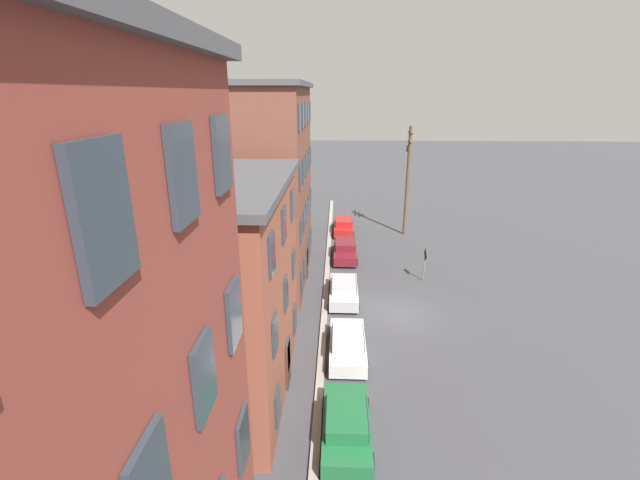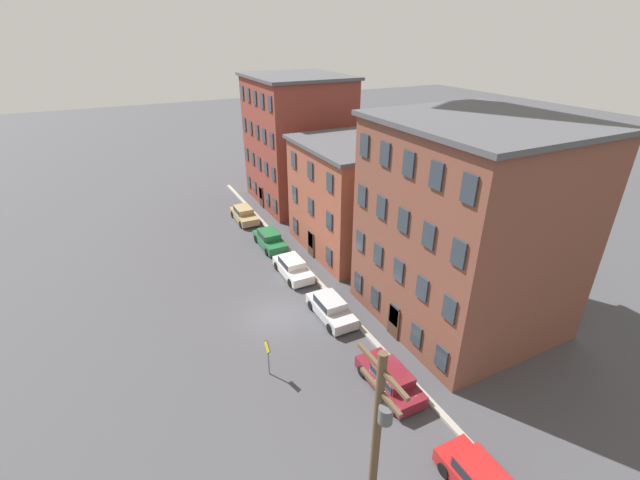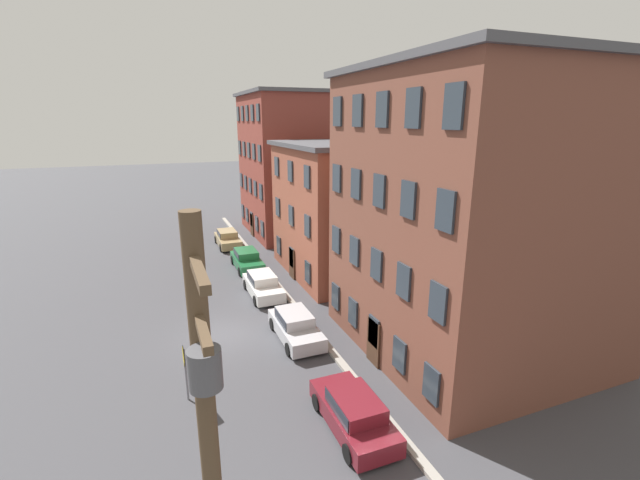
{
  "view_description": "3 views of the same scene",
  "coord_description": "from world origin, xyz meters",
  "views": [
    {
      "loc": [
        -23.3,
        3.79,
        12.73
      ],
      "look_at": [
        -1.57,
        4.71,
        5.22
      ],
      "focal_mm": 24.0,
      "sensor_mm": 36.0,
      "label": 1
    },
    {
      "loc": [
        22.96,
        -8.16,
        17.93
      ],
      "look_at": [
        -0.74,
        3.74,
        4.71
      ],
      "focal_mm": 24.0,
      "sensor_mm": 36.0,
      "label": 2
    },
    {
      "loc": [
        21.02,
        -2.97,
        11.04
      ],
      "look_at": [
        0.43,
        5.22,
        4.82
      ],
      "focal_mm": 24.0,
      "sensor_mm": 36.0,
      "label": 3
    }
  ],
  "objects": [
    {
      "name": "car_maroon",
      "position": [
        9.05,
        3.13,
        0.75
      ],
      "size": [
        4.4,
        1.92,
        1.43
      ],
      "color": "maroon",
      "rests_on": "ground_plane"
    },
    {
      "name": "car_tan",
      "position": [
        -16.78,
        3.04,
        0.75
      ],
      "size": [
        4.4,
        1.92,
        1.43
      ],
      "color": "tan",
      "rests_on": "ground_plane"
    },
    {
      "name": "apartment_far",
      "position": [
        5.36,
        11.14,
        6.71
      ],
      "size": [
        11.51,
        10.8,
        13.39
      ],
      "color": "brown",
      "rests_on": "ground_plane"
    },
    {
      "name": "apartment_corner",
      "position": [
        -19.6,
        10.51,
        6.83
      ],
      "size": [
        10.99,
        9.54,
        13.63
      ],
      "color": "brown",
      "rests_on": "ground_plane"
    },
    {
      "name": "apartment_midblock",
      "position": [
        -6.85,
        11.61,
        4.79
      ],
      "size": [
        10.46,
        11.74,
        9.56
      ],
      "color": "brown",
      "rests_on": "ground_plane"
    },
    {
      "name": "ground_plane",
      "position": [
        0.0,
        0.0,
        0.0
      ],
      "size": [
        200.0,
        200.0,
        0.0
      ],
      "primitive_type": "plane",
      "color": "#424247"
    },
    {
      "name": "car_silver",
      "position": [
        1.74,
        3.32,
        0.75
      ],
      "size": [
        4.4,
        1.92,
        1.43
      ],
      "color": "#B7B7BC",
      "rests_on": "ground_plane"
    },
    {
      "name": "caution_sign",
      "position": [
        4.99,
        -2.42,
        1.66
      ],
      "size": [
        0.99,
        0.08,
        2.49
      ],
      "color": "slate",
      "rests_on": "ground_plane"
    },
    {
      "name": "car_green",
      "position": [
        -10.13,
        3.34,
        0.75
      ],
      "size": [
        4.4,
        1.92,
        1.43
      ],
      "color": "#1E6638",
      "rests_on": "ground_plane"
    },
    {
      "name": "kerb_strip",
      "position": [
        0.0,
        4.5,
        0.08
      ],
      "size": [
        56.0,
        0.36,
        0.16
      ],
      "primitive_type": "cube",
      "color": "#9E998E",
      "rests_on": "ground_plane"
    },
    {
      "name": "car_white",
      "position": [
        -4.54,
        3.19,
        0.75
      ],
      "size": [
        4.4,
        1.92,
        1.43
      ],
      "color": "silver",
      "rests_on": "ground_plane"
    }
  ]
}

